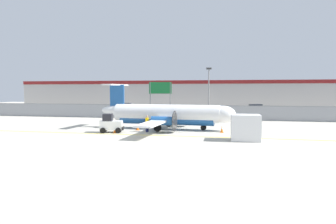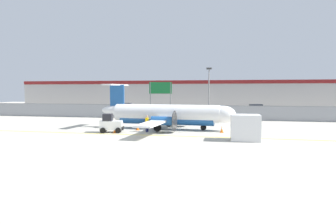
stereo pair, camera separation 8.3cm
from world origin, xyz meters
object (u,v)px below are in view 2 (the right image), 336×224
at_px(traffic_cone_near_right, 222,129).
at_px(parked_car_0, 125,107).
at_px(parked_car_2, 221,110).
at_px(highway_sign, 160,91).
at_px(baggage_tug, 111,124).
at_px(cargo_container, 245,128).
at_px(traffic_cone_near_left, 111,125).
at_px(parked_car_3, 256,109).
at_px(ground_crew_worker, 147,123).
at_px(apron_light_pole, 209,90).
at_px(traffic_cone_far_left, 138,127).
at_px(parked_car_1, 165,110).
at_px(commuter_airplane, 169,115).
at_px(traffic_cone_far_right, 115,130).

xyz_separation_m(traffic_cone_near_right, parked_car_0, (-19.53, 26.36, 0.58)).
relative_size(parked_car_2, highway_sign, 0.77).
distance_m(baggage_tug, cargo_container, 13.21).
height_order(cargo_container, traffic_cone_near_left, cargo_container).
xyz_separation_m(parked_car_3, highway_sign, (-15.46, -10.74, 3.24)).
bearing_deg(parked_car_3, ground_crew_worker, -121.61).
xyz_separation_m(traffic_cone_near_right, apron_light_pole, (-1.97, 10.52, 3.99)).
relative_size(traffic_cone_near_left, traffic_cone_far_left, 1.00).
bearing_deg(parked_car_2, baggage_tug, 66.37).
bearing_deg(parked_car_1, traffic_cone_near_right, 124.27).
height_order(ground_crew_worker, parked_car_2, same).
height_order(traffic_cone_far_left, parked_car_0, parked_car_0).
distance_m(baggage_tug, ground_crew_worker, 3.65).
xyz_separation_m(baggage_tug, ground_crew_worker, (3.48, 1.08, 0.10)).
bearing_deg(baggage_tug, traffic_cone_far_left, 34.00).
bearing_deg(traffic_cone_far_left, highway_sign, 93.51).
bearing_deg(traffic_cone_far_left, cargo_container, -22.48).
bearing_deg(baggage_tug, ground_crew_worker, 4.62).
bearing_deg(parked_car_3, parked_car_0, 173.67).
height_order(traffic_cone_near_left, parked_car_2, parked_car_2).
bearing_deg(parked_car_1, parked_car_0, -31.32).
bearing_deg(cargo_container, parked_car_2, 95.90).
bearing_deg(commuter_airplane, traffic_cone_far_left, -151.52).
bearing_deg(traffic_cone_far_right, commuter_airplane, 40.52).
relative_size(parked_car_2, parked_car_3, 0.97).
bearing_deg(apron_light_pole, traffic_cone_near_right, -79.39).
bearing_deg(parked_car_3, traffic_cone_far_right, -125.15).
xyz_separation_m(commuter_airplane, baggage_tug, (-5.22, -3.65, -0.75)).
relative_size(traffic_cone_near_left, highway_sign, 0.12).
distance_m(commuter_airplane, traffic_cone_far_right, 6.28).
bearing_deg(traffic_cone_near_left, parked_car_3, 53.19).
relative_size(traffic_cone_near_right, parked_car_1, 0.15).
bearing_deg(parked_car_0, commuter_airplane, 118.11).
bearing_deg(highway_sign, cargo_container, -59.01).
bearing_deg(traffic_cone_far_left, parked_car_3, 60.73).
relative_size(parked_car_3, highway_sign, 0.79).
bearing_deg(traffic_cone_near_left, traffic_cone_far_right, -63.94).
distance_m(baggage_tug, parked_car_0, 29.71).
height_order(baggage_tug, apron_light_pole, apron_light_pole).
bearing_deg(traffic_cone_far_right, parked_car_3, 60.54).
distance_m(parked_car_1, parked_car_3, 17.14).
bearing_deg(traffic_cone_near_right, highway_sign, 122.53).
relative_size(parked_car_1, highway_sign, 0.79).
relative_size(baggage_tug, ground_crew_worker, 1.48).
bearing_deg(parked_car_2, parked_car_1, 10.84).
height_order(traffic_cone_near_left, traffic_cone_near_right, same).
bearing_deg(traffic_cone_near_left, parked_car_0, 105.99).
height_order(cargo_container, parked_car_0, cargo_container).
bearing_deg(parked_car_2, traffic_cone_near_left, 58.52).
height_order(apron_light_pole, highway_sign, apron_light_pole).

